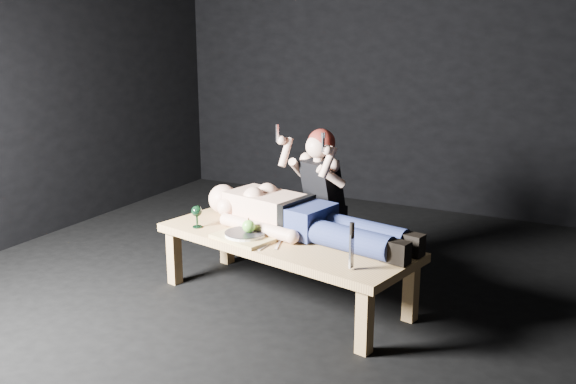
{
  "coord_description": "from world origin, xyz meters",
  "views": [
    {
      "loc": [
        1.91,
        -3.7,
        1.81
      ],
      "look_at": [
        0.04,
        -0.11,
        0.75
      ],
      "focal_mm": 39.75,
      "sensor_mm": 36.0,
      "label": 1
    }
  ],
  "objects_px": {
    "table": "(285,269)",
    "serving_tray": "(245,237)",
    "carving_knife": "(352,246)",
    "goblet": "(197,217)",
    "lying_man": "(304,214)",
    "kneeling_woman": "(329,199)"
  },
  "relations": [
    {
      "from": "carving_knife",
      "to": "goblet",
      "type": "bearing_deg",
      "value": -179.15
    },
    {
      "from": "kneeling_woman",
      "to": "serving_tray",
      "type": "distance_m",
      "value": 0.83
    },
    {
      "from": "lying_man",
      "to": "carving_knife",
      "type": "distance_m",
      "value": 0.69
    },
    {
      "from": "goblet",
      "to": "kneeling_woman",
      "type": "bearing_deg",
      "value": 47.43
    },
    {
      "from": "serving_tray",
      "to": "carving_knife",
      "type": "xyz_separation_m",
      "value": [
        0.82,
        -0.18,
        0.13
      ]
    },
    {
      "from": "lying_man",
      "to": "kneeling_woman",
      "type": "bearing_deg",
      "value": 107.33
    },
    {
      "from": "kneeling_woman",
      "to": "serving_tray",
      "type": "bearing_deg",
      "value": -84.46
    },
    {
      "from": "table",
      "to": "serving_tray",
      "type": "bearing_deg",
      "value": -134.67
    },
    {
      "from": "carving_knife",
      "to": "lying_man",
      "type": "bearing_deg",
      "value": 150.83
    },
    {
      "from": "carving_knife",
      "to": "serving_tray",
      "type": "bearing_deg",
      "value": 179.21
    },
    {
      "from": "goblet",
      "to": "table",
      "type": "bearing_deg",
      "value": 7.81
    },
    {
      "from": "table",
      "to": "kneeling_woman",
      "type": "distance_m",
      "value": 0.73
    },
    {
      "from": "table",
      "to": "kneeling_woman",
      "type": "xyz_separation_m",
      "value": [
        0.03,
        0.64,
        0.34
      ]
    },
    {
      "from": "table",
      "to": "lying_man",
      "type": "relative_size",
      "value": 0.95
    },
    {
      "from": "table",
      "to": "kneeling_woman",
      "type": "height_order",
      "value": "kneeling_woman"
    },
    {
      "from": "carving_knife",
      "to": "kneeling_woman",
      "type": "bearing_deg",
      "value": 132.17
    },
    {
      "from": "kneeling_woman",
      "to": "lying_man",
      "type": "bearing_deg",
      "value": -61.24
    },
    {
      "from": "table",
      "to": "goblet",
      "type": "relative_size",
      "value": 11.5
    },
    {
      "from": "serving_tray",
      "to": "goblet",
      "type": "height_order",
      "value": "goblet"
    },
    {
      "from": "serving_tray",
      "to": "table",
      "type": "bearing_deg",
      "value": 33.61
    },
    {
      "from": "serving_tray",
      "to": "lying_man",
      "type": "bearing_deg",
      "value": 41.61
    },
    {
      "from": "lying_man",
      "to": "serving_tray",
      "type": "relative_size",
      "value": 4.75
    }
  ]
}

